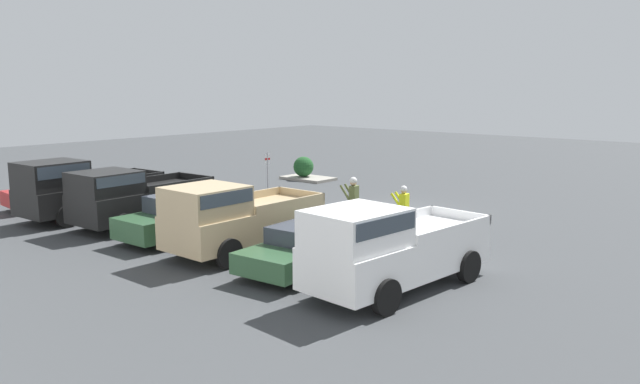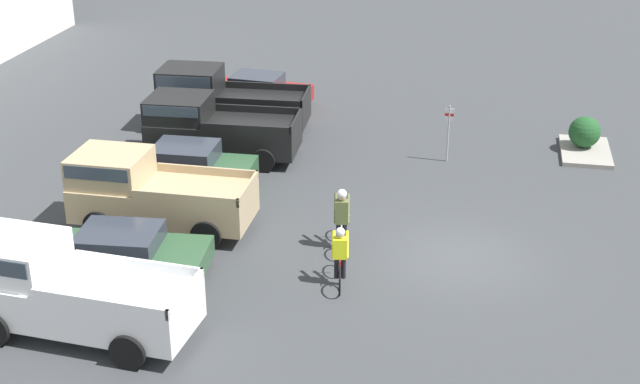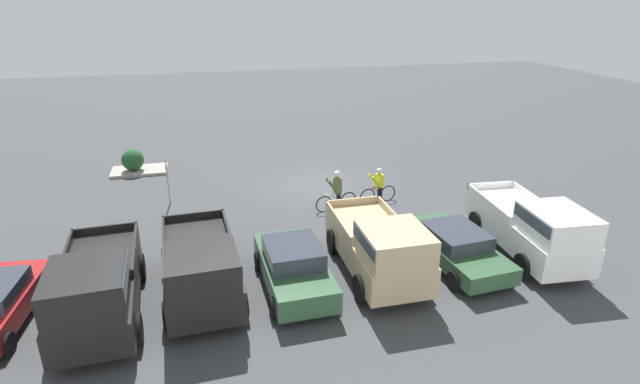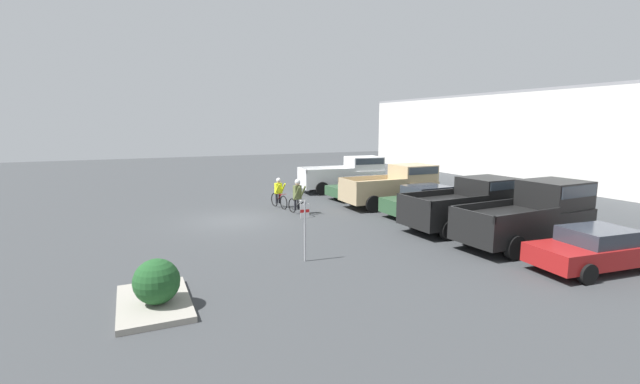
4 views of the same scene
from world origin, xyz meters
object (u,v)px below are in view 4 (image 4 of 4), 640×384
(pickup_truck_3, at_px, (534,213))
(fire_lane_sign, at_px, (305,225))
(pickup_truck_2, at_px, (468,203))
(shrub, at_px, (157,281))
(pickup_truck_1, at_px, (396,185))
(sedan_2, at_px, (597,249))
(cyclist_0, at_px, (298,196))
(pickup_truck_0, at_px, (348,174))
(sedan_0, at_px, (365,187))
(cyclist_1, at_px, (279,193))
(sedan_1, at_px, (426,201))

(pickup_truck_3, height_order, fire_lane_sign, pickup_truck_3)
(pickup_truck_2, height_order, shrub, pickup_truck_2)
(pickup_truck_3, bearing_deg, pickup_truck_1, -177.02)
(pickup_truck_1, xyz_separation_m, fire_lane_sign, (6.78, -8.12, 0.07))
(sedan_2, xyz_separation_m, cyclist_0, (-11.36, -5.43, 0.25))
(pickup_truck_0, distance_m, sedan_0, 2.82)
(sedan_0, distance_m, sedan_2, 14.00)
(pickup_truck_0, bearing_deg, pickup_truck_2, -0.65)
(sedan_0, bearing_deg, cyclist_1, -83.53)
(pickup_truck_1, relative_size, pickup_truck_2, 0.99)
(sedan_2, relative_size, shrub, 3.97)
(pickup_truck_1, distance_m, shrub, 15.45)
(pickup_truck_0, distance_m, fire_lane_sign, 14.77)
(sedan_0, xyz_separation_m, fire_lane_sign, (9.58, -7.83, 0.57))
(pickup_truck_0, distance_m, sedan_1, 8.37)
(cyclist_0, bearing_deg, sedan_2, 25.55)
(fire_lane_sign, relative_size, shrub, 1.82)
(cyclist_0, xyz_separation_m, cyclist_1, (-1.99, -0.31, -0.11))
(pickup_truck_2, bearing_deg, pickup_truck_1, 178.67)
(pickup_truck_3, xyz_separation_m, cyclist_0, (-8.53, -6.10, -0.28))
(sedan_0, bearing_deg, pickup_truck_1, 5.93)
(pickup_truck_2, height_order, sedan_2, pickup_truck_2)
(pickup_truck_0, xyz_separation_m, pickup_truck_3, (13.93, 0.44, 0.02))
(pickup_truck_0, xyz_separation_m, cyclist_1, (3.41, -5.97, -0.37))
(pickup_truck_2, xyz_separation_m, pickup_truck_3, (2.79, 0.57, 0.08))
(cyclist_0, relative_size, shrub, 1.69)
(sedan_2, distance_m, shrub, 12.78)
(sedan_0, relative_size, cyclist_1, 2.66)
(pickup_truck_2, distance_m, cyclist_1, 9.70)
(sedan_1, bearing_deg, shrub, -64.97)
(pickup_truck_0, distance_m, pickup_truck_2, 11.14)
(cyclist_1, distance_m, shrub, 12.80)
(pickup_truck_2, relative_size, pickup_truck_3, 0.94)
(cyclist_1, bearing_deg, sedan_2, 23.27)
(pickup_truck_0, height_order, pickup_truck_1, pickup_truck_0)
(fire_lane_sign, bearing_deg, pickup_truck_0, 146.67)
(pickup_truck_0, xyz_separation_m, sedan_2, (16.76, -0.23, -0.51))
(pickup_truck_0, relative_size, shrub, 5.06)
(sedan_2, bearing_deg, cyclist_0, -154.45)
(pickup_truck_0, height_order, cyclist_0, pickup_truck_0)
(sedan_2, distance_m, cyclist_1, 14.54)
(sedan_0, bearing_deg, fire_lane_sign, -39.25)
(pickup_truck_3, bearing_deg, fire_lane_sign, -100.56)
(pickup_truck_0, height_order, fire_lane_sign, pickup_truck_0)
(pickup_truck_1, relative_size, cyclist_1, 2.91)
(sedan_2, xyz_separation_m, shrub, (-2.51, -12.53, 0.04))
(sedan_1, height_order, sedan_2, sedan_1)
(pickup_truck_2, relative_size, sedan_2, 1.19)
(sedan_1, xyz_separation_m, cyclist_1, (-4.95, -5.83, 0.06))
(fire_lane_sign, bearing_deg, sedan_2, 60.71)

